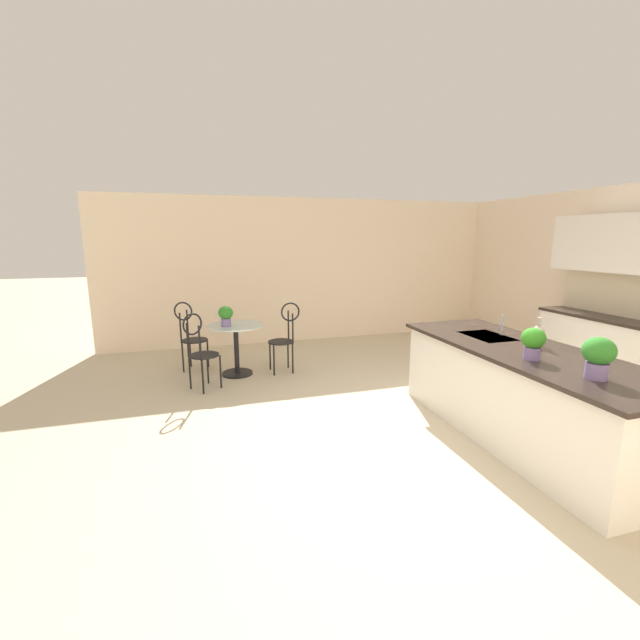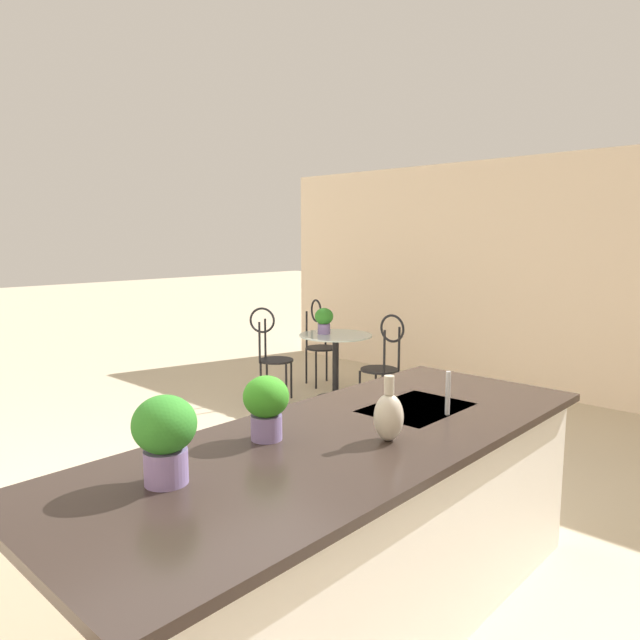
{
  "view_description": "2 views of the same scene",
  "coord_description": "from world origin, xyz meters",
  "px_view_note": "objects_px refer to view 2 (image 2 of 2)",
  "views": [
    {
      "loc": [
        3.39,
        -2.15,
        1.97
      ],
      "look_at": [
        -1.53,
        -0.67,
        0.94
      ],
      "focal_mm": 23.02,
      "sensor_mm": 36.0,
      "label": 1
    },
    {
      "loc": [
        2.22,
        2.46,
        1.79
      ],
      "look_at": [
        -0.95,
        -0.49,
        1.18
      ],
      "focal_mm": 32.45,
      "sensor_mm": 36.0,
      "label": 2
    }
  ],
  "objects_px": {
    "chair_near_window": "(319,338)",
    "potted_plant_counter_near": "(266,403)",
    "potted_plant_on_table": "(324,319)",
    "potted_plant_counter_far": "(165,434)",
    "chair_by_island": "(271,350)",
    "chair_toward_desk": "(384,360)",
    "bistro_table": "(336,361)",
    "vase_on_counter": "(389,416)"
  },
  "relations": [
    {
      "from": "potted_plant_on_table",
      "to": "potted_plant_counter_far",
      "type": "distance_m",
      "value": 4.37
    },
    {
      "from": "bistro_table",
      "to": "potted_plant_counter_far",
      "type": "bearing_deg",
      "value": 33.24
    },
    {
      "from": "chair_near_window",
      "to": "chair_by_island",
      "type": "bearing_deg",
      "value": 7.94
    },
    {
      "from": "bistro_table",
      "to": "chair_toward_desk",
      "type": "distance_m",
      "value": 0.72
    },
    {
      "from": "potted_plant_on_table",
      "to": "vase_on_counter",
      "type": "relative_size",
      "value": 1.0
    },
    {
      "from": "potted_plant_counter_near",
      "to": "potted_plant_counter_far",
      "type": "bearing_deg",
      "value": 7.98
    },
    {
      "from": "chair_near_window",
      "to": "chair_toward_desk",
      "type": "relative_size",
      "value": 1.0
    },
    {
      "from": "chair_by_island",
      "to": "potted_plant_on_table",
      "type": "bearing_deg",
      "value": 140.99
    },
    {
      "from": "chair_by_island",
      "to": "chair_toward_desk",
      "type": "distance_m",
      "value": 1.29
    },
    {
      "from": "bistro_table",
      "to": "potted_plant_counter_near",
      "type": "relative_size",
      "value": 2.83
    },
    {
      "from": "chair_near_window",
      "to": "potted_plant_on_table",
      "type": "relative_size",
      "value": 3.63
    },
    {
      "from": "chair_toward_desk",
      "to": "vase_on_counter",
      "type": "bearing_deg",
      "value": 36.81
    },
    {
      "from": "bistro_table",
      "to": "chair_toward_desk",
      "type": "xyz_separation_m",
      "value": [
        0.06,
        0.7,
        0.13
      ]
    },
    {
      "from": "bistro_table",
      "to": "potted_plant_counter_far",
      "type": "relative_size",
      "value": 2.47
    },
    {
      "from": "chair_by_island",
      "to": "vase_on_counter",
      "type": "distance_m",
      "value": 3.92
    },
    {
      "from": "chair_near_window",
      "to": "potted_plant_counter_near",
      "type": "relative_size",
      "value": 3.68
    },
    {
      "from": "chair_by_island",
      "to": "chair_near_window",
      "type": "bearing_deg",
      "value": -172.06
    },
    {
      "from": "bistro_table",
      "to": "potted_plant_counter_near",
      "type": "distance_m",
      "value": 3.89
    },
    {
      "from": "potted_plant_counter_near",
      "to": "potted_plant_counter_far",
      "type": "relative_size",
      "value": 0.88
    },
    {
      "from": "chair_by_island",
      "to": "potted_plant_counter_near",
      "type": "relative_size",
      "value": 3.68
    },
    {
      "from": "chair_near_window",
      "to": "potted_plant_counter_far",
      "type": "xyz_separation_m",
      "value": [
        4.04,
        3.0,
        0.53
      ]
    },
    {
      "from": "chair_by_island",
      "to": "vase_on_counter",
      "type": "height_order",
      "value": "vase_on_counter"
    },
    {
      "from": "bistro_table",
      "to": "chair_toward_desk",
      "type": "bearing_deg",
      "value": 85.12
    },
    {
      "from": "potted_plant_counter_far",
      "to": "chair_toward_desk",
      "type": "bearing_deg",
      "value": -154.88
    },
    {
      "from": "chair_by_island",
      "to": "potted_plant_counter_far",
      "type": "distance_m",
      "value": 4.28
    },
    {
      "from": "bistro_table",
      "to": "chair_by_island",
      "type": "relative_size",
      "value": 0.77
    },
    {
      "from": "chair_by_island",
      "to": "potted_plant_counter_far",
      "type": "height_order",
      "value": "potted_plant_counter_far"
    },
    {
      "from": "chair_near_window",
      "to": "potted_plant_counter_near",
      "type": "xyz_separation_m",
      "value": [
        3.49,
        2.93,
        0.51
      ]
    },
    {
      "from": "chair_toward_desk",
      "to": "potted_plant_counter_near",
      "type": "distance_m",
      "value": 3.44
    },
    {
      "from": "potted_plant_on_table",
      "to": "potted_plant_counter_far",
      "type": "height_order",
      "value": "potted_plant_counter_far"
    },
    {
      "from": "chair_by_island",
      "to": "chair_toward_desk",
      "type": "bearing_deg",
      "value": 110.11
    },
    {
      "from": "bistro_table",
      "to": "potted_plant_counter_far",
      "type": "xyz_separation_m",
      "value": [
        3.62,
        2.37,
        0.66
      ]
    },
    {
      "from": "potted_plant_on_table",
      "to": "vase_on_counter",
      "type": "height_order",
      "value": "vase_on_counter"
    },
    {
      "from": "bistro_table",
      "to": "chair_by_island",
      "type": "distance_m",
      "value": 0.72
    },
    {
      "from": "chair_near_window",
      "to": "potted_plant_on_table",
      "type": "distance_m",
      "value": 0.76
    },
    {
      "from": "vase_on_counter",
      "to": "chair_toward_desk",
      "type": "bearing_deg",
      "value": -143.19
    },
    {
      "from": "potted_plant_counter_near",
      "to": "chair_near_window",
      "type": "bearing_deg",
      "value": -140.0
    },
    {
      "from": "potted_plant_counter_near",
      "to": "vase_on_counter",
      "type": "height_order",
      "value": "vase_on_counter"
    },
    {
      "from": "chair_toward_desk",
      "to": "potted_plant_on_table",
      "type": "height_order",
      "value": "chair_toward_desk"
    },
    {
      "from": "chair_near_window",
      "to": "potted_plant_counter_near",
      "type": "height_order",
      "value": "potted_plant_counter_near"
    },
    {
      "from": "bistro_table",
      "to": "chair_by_island",
      "type": "bearing_deg",
      "value": -45.09
    },
    {
      "from": "bistro_table",
      "to": "potted_plant_on_table",
      "type": "distance_m",
      "value": 0.48
    }
  ]
}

